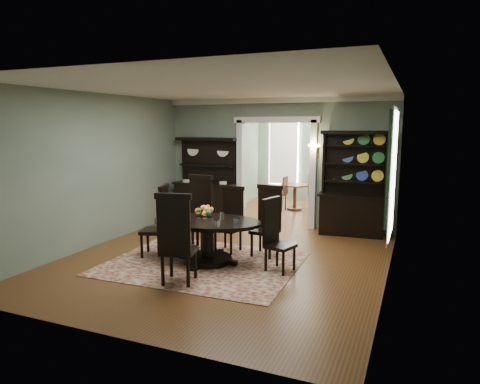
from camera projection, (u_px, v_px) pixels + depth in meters
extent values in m
cube|color=brown|center=(223.00, 261.00, 7.59)|extent=(5.50, 6.00, 0.01)
cube|color=silver|center=(222.00, 87.00, 7.13)|extent=(5.50, 6.00, 0.01)
cube|color=gray|center=(96.00, 170.00, 8.41)|extent=(0.01, 6.00, 3.00)
cube|color=gray|center=(391.00, 185.00, 6.32)|extent=(0.01, 6.00, 3.00)
cube|color=gray|center=(106.00, 207.00, 4.63)|extent=(5.50, 0.01, 3.00)
cube|color=gray|center=(207.00, 160.00, 10.79)|extent=(1.85, 0.01, 3.00)
cube|color=gray|center=(355.00, 165.00, 9.40)|extent=(1.85, 0.01, 3.00)
cube|color=gray|center=(277.00, 109.00, 9.90)|extent=(1.80, 0.01, 0.50)
cube|color=silver|center=(276.00, 100.00, 9.83)|extent=(5.50, 0.10, 0.12)
cube|color=brown|center=(295.00, 211.00, 11.93)|extent=(3.50, 3.50, 0.01)
cube|color=silver|center=(297.00, 102.00, 11.46)|extent=(3.50, 3.50, 0.01)
cube|color=gray|center=(237.00, 156.00, 12.36)|extent=(0.01, 3.50, 3.00)
cube|color=gray|center=(362.00, 159.00, 11.03)|extent=(0.01, 3.50, 3.00)
cube|color=gray|center=(311.00, 154.00, 13.29)|extent=(3.50, 0.01, 3.00)
cube|color=silver|center=(284.00, 151.00, 13.56)|extent=(1.05, 0.06, 2.20)
cube|color=silver|center=(338.00, 153.00, 12.91)|extent=(1.05, 0.06, 2.20)
cube|color=silver|center=(241.00, 172.00, 10.48)|extent=(0.14, 0.25, 2.50)
cube|color=silver|center=(314.00, 175.00, 9.79)|extent=(0.14, 0.25, 2.50)
cube|color=silver|center=(277.00, 120.00, 9.94)|extent=(2.08, 0.25, 0.14)
cube|color=white|center=(393.00, 174.00, 6.85)|extent=(0.02, 1.10, 2.00)
cube|color=silver|center=(392.00, 174.00, 6.86)|extent=(0.01, 1.22, 2.12)
cube|color=black|center=(390.00, 170.00, 7.51)|extent=(0.10, 0.35, 2.10)
cube|color=#B26D2F|center=(316.00, 149.00, 9.61)|extent=(0.08, 0.05, 0.18)
sphere|color=#FFD88C|center=(310.00, 145.00, 9.50)|extent=(0.07, 0.07, 0.07)
sphere|color=#FFD88C|center=(319.00, 146.00, 9.42)|extent=(0.07, 0.07, 0.07)
cube|color=maroon|center=(203.00, 263.00, 7.41)|extent=(3.27, 2.67, 0.01)
ellipsoid|color=black|center=(207.00, 222.00, 7.38)|extent=(2.05, 1.43, 0.05)
cylinder|color=black|center=(207.00, 224.00, 7.38)|extent=(1.98, 1.98, 0.03)
cylinder|color=black|center=(207.00, 241.00, 7.43)|extent=(0.24, 0.24, 0.66)
cylinder|color=black|center=(208.00, 259.00, 7.48)|extent=(0.84, 0.84, 0.10)
cylinder|color=white|center=(204.00, 218.00, 7.39)|extent=(0.31, 0.31, 0.06)
cube|color=black|center=(195.00, 223.00, 8.25)|extent=(0.55, 0.54, 0.07)
cube|color=black|center=(201.00, 199.00, 8.37)|extent=(0.51, 0.11, 0.85)
cube|color=black|center=(201.00, 177.00, 8.30)|extent=(0.55, 0.14, 0.09)
cylinder|color=black|center=(181.00, 237.00, 8.22)|extent=(0.05, 0.05, 0.50)
cylinder|color=black|center=(198.00, 240.00, 8.03)|extent=(0.05, 0.05, 0.50)
cylinder|color=black|center=(193.00, 232.00, 8.56)|extent=(0.05, 0.05, 0.50)
cylinder|color=black|center=(209.00, 235.00, 8.37)|extent=(0.05, 0.05, 0.50)
cube|color=black|center=(228.00, 229.00, 8.06)|extent=(0.49, 0.48, 0.06)
cube|color=black|center=(233.00, 207.00, 8.16)|extent=(0.44, 0.11, 0.74)
cube|color=black|center=(233.00, 188.00, 8.11)|extent=(0.48, 0.13, 0.08)
cylinder|color=black|center=(215.00, 241.00, 8.03)|extent=(0.05, 0.05, 0.44)
cylinder|color=black|center=(231.00, 244.00, 7.86)|extent=(0.05, 0.05, 0.44)
cylinder|color=black|center=(225.00, 237.00, 8.33)|extent=(0.05, 0.05, 0.44)
cylinder|color=black|center=(240.00, 239.00, 8.16)|extent=(0.05, 0.05, 0.44)
cube|color=black|center=(265.00, 231.00, 7.80)|extent=(0.50, 0.48, 0.06)
cube|color=black|center=(270.00, 208.00, 7.91)|extent=(0.46, 0.09, 0.78)
cube|color=black|center=(270.00, 187.00, 7.85)|extent=(0.50, 0.12, 0.08)
cylinder|color=black|center=(252.00, 245.00, 7.76)|extent=(0.05, 0.05, 0.46)
cylinder|color=black|center=(270.00, 247.00, 7.60)|extent=(0.05, 0.05, 0.46)
cylinder|color=black|center=(260.00, 240.00, 8.08)|extent=(0.05, 0.05, 0.46)
cylinder|color=black|center=(278.00, 242.00, 7.91)|extent=(0.05, 0.05, 0.46)
cube|color=black|center=(154.00, 231.00, 7.80)|extent=(0.56, 0.58, 0.06)
cube|color=black|center=(164.00, 209.00, 7.72)|extent=(0.19, 0.46, 0.79)
cube|color=black|center=(164.00, 187.00, 7.66)|extent=(0.22, 0.50, 0.08)
cylinder|color=black|center=(148.00, 240.00, 8.04)|extent=(0.05, 0.05, 0.47)
cylinder|color=black|center=(142.00, 246.00, 7.68)|extent=(0.05, 0.05, 0.47)
cylinder|color=black|center=(167.00, 241.00, 8.00)|extent=(0.05, 0.05, 0.47)
cylinder|color=black|center=(161.00, 246.00, 7.64)|extent=(0.05, 0.05, 0.47)
cube|color=black|center=(280.00, 246.00, 6.96)|extent=(0.51, 0.52, 0.06)
cube|color=black|center=(271.00, 222.00, 7.02)|extent=(0.16, 0.42, 0.73)
cube|color=black|center=(271.00, 200.00, 6.96)|extent=(0.19, 0.47, 0.07)
cylinder|color=black|center=(283.00, 263.00, 6.77)|extent=(0.05, 0.05, 0.43)
cylinder|color=black|center=(294.00, 258.00, 7.02)|extent=(0.05, 0.05, 0.43)
cylinder|color=black|center=(266.00, 259.00, 6.97)|extent=(0.05, 0.05, 0.43)
cylinder|color=black|center=(277.00, 254.00, 7.23)|extent=(0.05, 0.05, 0.43)
cube|color=black|center=(179.00, 251.00, 6.46)|extent=(0.59, 0.58, 0.07)
cube|color=black|center=(174.00, 226.00, 6.18)|extent=(0.50, 0.16, 0.85)
cube|color=black|center=(173.00, 196.00, 6.11)|extent=(0.55, 0.20, 0.09)
cylinder|color=black|center=(195.00, 263.00, 6.66)|extent=(0.05, 0.05, 0.50)
cylinder|color=black|center=(171.00, 262.00, 6.72)|extent=(0.05, 0.05, 0.50)
cylinder|color=black|center=(188.00, 272.00, 6.28)|extent=(0.05, 0.05, 0.50)
cylinder|color=black|center=(163.00, 270.00, 6.34)|extent=(0.05, 0.05, 0.50)
cube|color=black|center=(205.00, 203.00, 10.67)|extent=(1.49, 0.52, 0.93)
cube|color=black|center=(205.00, 183.00, 10.60)|extent=(1.58, 0.57, 0.05)
cube|color=black|center=(208.00, 160.00, 10.70)|extent=(1.49, 0.09, 1.09)
cube|color=black|center=(207.00, 165.00, 10.63)|extent=(1.44, 0.27, 0.04)
cube|color=black|center=(206.00, 139.00, 10.51)|extent=(1.58, 0.34, 0.07)
cube|color=black|center=(352.00, 215.00, 9.30)|extent=(1.38, 0.58, 0.87)
cube|color=black|center=(353.00, 195.00, 9.23)|extent=(1.48, 0.63, 0.04)
cube|color=black|center=(355.00, 164.00, 9.31)|extent=(1.35, 0.16, 1.31)
cube|color=black|center=(324.00, 163.00, 9.47)|extent=(0.07, 0.25, 1.35)
cube|color=black|center=(387.00, 165.00, 8.97)|extent=(0.07, 0.25, 1.35)
cube|color=black|center=(356.00, 132.00, 9.09)|extent=(1.47, 0.41, 0.08)
cube|color=black|center=(354.00, 182.00, 9.28)|extent=(1.37, 0.35, 0.03)
cube|color=black|center=(354.00, 164.00, 9.22)|extent=(1.37, 0.35, 0.03)
cube|color=black|center=(355.00, 146.00, 9.16)|extent=(1.37, 0.35, 0.03)
cylinder|color=#562E18|center=(295.00, 185.00, 12.03)|extent=(0.79, 0.79, 0.04)
cylinder|color=#562E18|center=(295.00, 197.00, 12.09)|extent=(0.10, 0.10, 0.69)
cylinder|color=#562E18|center=(294.00, 209.00, 12.14)|extent=(0.43, 0.43, 0.06)
cylinder|color=#562E18|center=(279.00, 194.00, 11.93)|extent=(0.41, 0.41, 0.04)
cube|color=#562E18|center=(285.00, 186.00, 11.81)|extent=(0.06, 0.37, 0.51)
cylinder|color=#562E18|center=(276.00, 201.00, 12.16)|extent=(0.04, 0.04, 0.46)
cylinder|color=#562E18|center=(272.00, 203.00, 11.90)|extent=(0.04, 0.04, 0.46)
cylinder|color=#562E18|center=(285.00, 202.00, 12.03)|extent=(0.04, 0.04, 0.46)
cylinder|color=#562E18|center=(282.00, 204.00, 11.78)|extent=(0.04, 0.04, 0.46)
cylinder|color=#562E18|center=(317.00, 196.00, 11.45)|extent=(0.44, 0.44, 0.04)
cube|color=#562E18|center=(310.00, 186.00, 11.41)|extent=(0.18, 0.38, 0.55)
cylinder|color=#562E18|center=(323.00, 206.00, 11.33)|extent=(0.04, 0.04, 0.50)
cylinder|color=#562E18|center=(321.00, 204.00, 11.64)|extent=(0.04, 0.04, 0.50)
cylinder|color=#562E18|center=(312.00, 206.00, 11.34)|extent=(0.04, 0.04, 0.50)
cylinder|color=#562E18|center=(310.00, 204.00, 11.64)|extent=(0.04, 0.04, 0.50)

